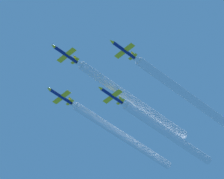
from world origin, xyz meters
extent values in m
cylinder|color=navy|center=(0.48, 9.75, 169.41)|extent=(1.00, 8.61, 1.00)
cone|color=yellow|center=(0.48, 14.79, 169.41)|extent=(0.95, 1.45, 0.95)
ellipsoid|color=black|center=(0.48, 11.65, 169.83)|extent=(0.55, 1.99, 0.45)
cube|color=yellow|center=(0.48, 9.32, 169.33)|extent=(7.25, 1.72, 0.11)
cube|color=yellow|center=(0.48, 5.85, 169.41)|extent=(3.08, 1.00, 0.11)
cube|color=yellow|center=(0.48, 5.92, 170.68)|extent=(0.09, 1.18, 1.54)
cylinder|color=black|center=(0.48, 5.22, 169.41)|extent=(0.75, 0.54, 0.75)
cylinder|color=navy|center=(-14.29, -0.44, 167.38)|extent=(1.00, 8.61, 1.00)
cone|color=yellow|center=(-14.29, 4.59, 167.38)|extent=(0.95, 1.45, 0.95)
ellipsoid|color=black|center=(-14.29, 1.45, 167.80)|extent=(0.55, 1.99, 0.45)
cube|color=yellow|center=(-14.29, -0.87, 167.30)|extent=(7.25, 1.72, 0.11)
cube|color=yellow|center=(-14.29, -4.35, 167.38)|extent=(3.08, 1.00, 0.11)
cube|color=yellow|center=(-14.29, -4.28, 168.65)|extent=(0.09, 1.18, 1.54)
cylinder|color=black|center=(-14.29, -4.98, 167.38)|extent=(0.75, 0.54, 0.75)
cylinder|color=navy|center=(13.65, 0.10, 167.44)|extent=(1.00, 8.61, 1.00)
cone|color=yellow|center=(13.65, 5.13, 167.44)|extent=(0.95, 1.45, 0.95)
ellipsoid|color=black|center=(13.65, 1.99, 167.87)|extent=(0.55, 1.99, 0.45)
cube|color=yellow|center=(13.65, -0.33, 167.37)|extent=(7.25, 1.72, 0.11)
cube|color=yellow|center=(13.65, -3.81, 167.44)|extent=(3.08, 1.00, 0.11)
cube|color=yellow|center=(13.65, -3.74, 168.71)|extent=(0.09, 1.18, 1.54)
cylinder|color=black|center=(13.65, -4.44, 167.44)|extent=(0.75, 0.54, 0.75)
cylinder|color=navy|center=(0.06, -9.19, 164.41)|extent=(1.00, 8.61, 1.00)
cone|color=yellow|center=(0.06, -4.15, 164.41)|extent=(0.95, 1.45, 0.95)
ellipsoid|color=black|center=(0.06, -7.29, 164.84)|extent=(0.55, 1.99, 0.45)
cube|color=yellow|center=(0.06, -9.62, 164.34)|extent=(7.25, 1.72, 0.11)
cube|color=yellow|center=(0.06, -13.09, 164.41)|extent=(3.08, 1.00, 0.11)
cube|color=yellow|center=(0.06, -13.02, 165.68)|extent=(0.09, 1.18, 1.54)
cylinder|color=black|center=(0.06, -13.72, 164.41)|extent=(0.75, 0.54, 0.75)
cylinder|color=white|center=(0.48, -15.32, 169.41)|extent=(1.44, 40.94, 1.44)
cylinder|color=white|center=(0.48, -20.24, 169.41)|extent=(2.74, 47.08, 2.74)
cylinder|color=white|center=(-14.29, -24.43, 167.38)|extent=(1.44, 38.76, 1.44)
cylinder|color=white|center=(-14.29, -29.08, 167.38)|extent=(2.74, 44.57, 2.74)
cylinder|color=white|center=(13.65, -23.42, 167.44)|extent=(1.44, 37.83, 1.44)
cylinder|color=white|center=(13.65, -27.96, 167.44)|extent=(2.74, 43.50, 2.74)
cylinder|color=white|center=(0.06, -31.02, 164.41)|extent=(1.44, 34.45, 1.44)
cylinder|color=white|center=(0.06, -35.15, 164.41)|extent=(2.74, 39.62, 2.74)
camera|label=1|loc=(-119.12, 104.63, 2.30)|focal=119.52mm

